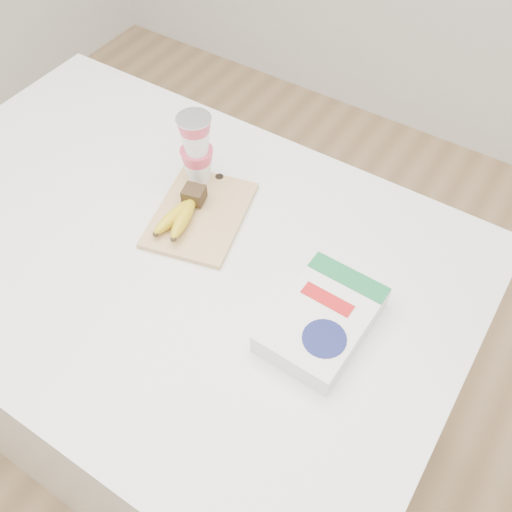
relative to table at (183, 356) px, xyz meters
The scene contains 6 objects.
room 0.84m from the table, ahead, with size 4.00×4.00×4.00m.
table is the anchor object (origin of this frame).
cutting_board 0.53m from the table, 75.71° to the left, with size 0.20×0.27×0.01m, color tan.
bananas 0.55m from the table, 85.46° to the left, with size 0.09×0.17×0.05m.
yogurt_stack 0.66m from the table, 100.20° to the left, with size 0.08×0.08×0.18m.
cereal_box 0.68m from the table, ahead, with size 0.17×0.25×0.06m.
Camera 1 is at (0.62, -0.57, 2.00)m, focal length 40.00 mm.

